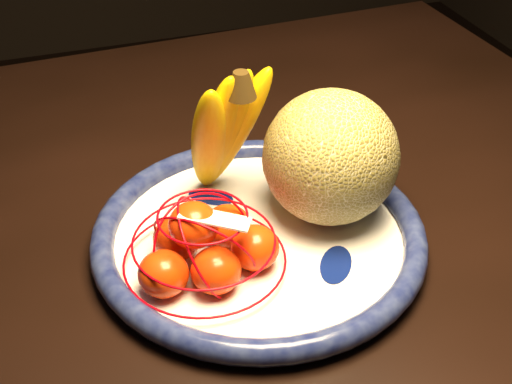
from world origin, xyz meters
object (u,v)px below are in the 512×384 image
object	(u,v)px
dining_table	(75,279)
fruit_bowl	(259,236)
cantaloupe	(331,157)
mandarin_bag	(205,247)
banana_bunch	(221,127)

from	to	relation	value
dining_table	fruit_bowl	xyz separation A→B (m)	(0.21, -0.11, 0.10)
cantaloupe	dining_table	bearing A→B (deg)	163.05
dining_table	cantaloupe	world-z (taller)	cantaloupe
dining_table	mandarin_bag	distance (m)	0.24
cantaloupe	mandarin_bag	size ratio (longest dim) A/B	0.85
dining_table	mandarin_bag	size ratio (longest dim) A/B	8.83
cantaloupe	banana_bunch	bearing A→B (deg)	147.29
dining_table	mandarin_bag	world-z (taller)	mandarin_bag
dining_table	cantaloupe	size ratio (longest dim) A/B	10.43
dining_table	fruit_bowl	size ratio (longest dim) A/B	4.27
fruit_bowl	banana_bunch	xyz separation A→B (m)	(-0.02, 0.09, 0.10)
banana_bunch	mandarin_bag	xyz separation A→B (m)	(-0.05, -0.12, -0.07)
fruit_bowl	banana_bunch	size ratio (longest dim) A/B	1.93
fruit_bowl	mandarin_bag	distance (m)	0.08
dining_table	banana_bunch	distance (m)	0.28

